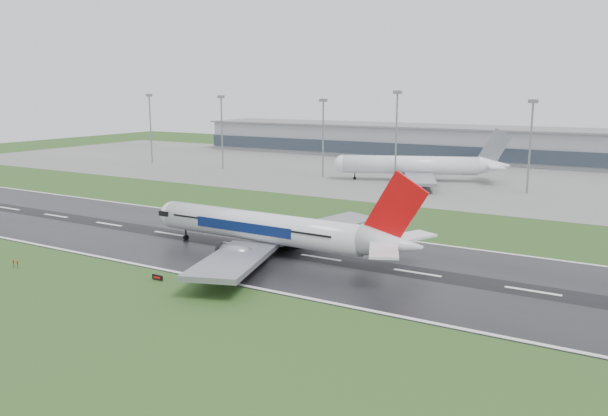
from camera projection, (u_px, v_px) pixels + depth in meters
The scene contains 12 objects.
ground at pixel (169, 234), 138.86m from camera, with size 520.00×520.00×0.00m, color #244619.
runway at pixel (169, 234), 138.85m from camera, with size 400.00×45.00×0.10m, color black.
apron at pixel (382, 172), 244.71m from camera, with size 400.00×130.00×0.08m, color slate.
terminal at pixel (431, 142), 294.08m from camera, with size 240.00×36.00×15.00m, color gray.
main_airliner at pixel (276, 211), 119.06m from camera, with size 61.15×58.24×18.06m, color silver, non-canonical shape.
parked_airliner at pixel (417, 155), 217.78m from camera, with size 63.88×59.47×18.72m, color white, non-canonical shape.
runway_sign at pixel (158, 278), 104.82m from camera, with size 2.30×0.26×1.04m, color black, non-canonical shape.
floodmast_0 at pixel (151, 130), 271.64m from camera, with size 0.64×0.64×29.89m, color gray.
floodmast_1 at pixel (222, 134), 251.57m from camera, with size 0.64×0.64×29.41m, color gray.
floodmast_2 at pixel (323, 140), 227.76m from camera, with size 0.64×0.64×28.37m, color gray.
floodmast_3 at pixel (396, 139), 212.84m from camera, with size 0.64×0.64×31.39m, color gray.
floodmast_4 at pixel (530, 149), 190.64m from camera, with size 0.64×0.64×28.69m, color gray.
Camera 1 is at (95.11, -100.86, 32.72)m, focal length 35.50 mm.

